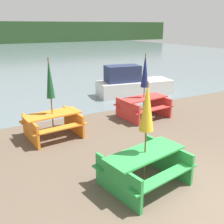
{
  "coord_description": "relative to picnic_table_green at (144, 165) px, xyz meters",
  "views": [
    {
      "loc": [
        -3.8,
        -2.73,
        3.29
      ],
      "look_at": [
        -0.24,
        3.71,
        0.85
      ],
      "focal_mm": 42.0,
      "sensor_mm": 36.0,
      "label": 1
    }
  ],
  "objects": [
    {
      "name": "ground_plane",
      "position": [
        0.8,
        -1.26,
        -0.46
      ],
      "size": [
        60.0,
        60.0,
        0.0
      ],
      "primitive_type": "plane",
      "color": "brown"
    },
    {
      "name": "umbrella_darkgreen",
      "position": [
        -0.95,
        3.46,
        1.35
      ],
      "size": [
        0.24,
        0.24,
        2.43
      ],
      "color": "brown",
      "rests_on": "ground_plane"
    },
    {
      "name": "umbrella_navy",
      "position": [
        2.55,
        3.62,
        1.27
      ],
      "size": [
        0.28,
        0.28,
        2.35
      ],
      "color": "brown",
      "rests_on": "ground_plane"
    },
    {
      "name": "picnic_table_orange",
      "position": [
        -0.95,
        3.46,
        -0.01
      ],
      "size": [
        1.79,
        1.52,
        0.75
      ],
      "rotation": [
        0.0,
        0.0,
        0.09
      ],
      "color": "orange",
      "rests_on": "ground_plane"
    },
    {
      "name": "boat",
      "position": [
        3.95,
        6.59,
        0.08
      ],
      "size": [
        3.82,
        1.85,
        1.48
      ],
      "rotation": [
        0.0,
        0.0,
        -0.15
      ],
      "color": "silver",
      "rests_on": "water"
    },
    {
      "name": "umbrella_gold",
      "position": [
        -0.0,
        0.0,
        1.28
      ],
      "size": [
        0.3,
        0.3,
        2.27
      ],
      "color": "brown",
      "rests_on": "ground_plane"
    },
    {
      "name": "picnic_table_green",
      "position": [
        0.0,
        0.0,
        0.0
      ],
      "size": [
        1.98,
        1.66,
        0.76
      ],
      "rotation": [
        0.0,
        0.0,
        0.17
      ],
      "color": "green",
      "rests_on": "ground_plane"
    },
    {
      "name": "water",
      "position": [
        0.8,
        29.89,
        -0.47
      ],
      "size": [
        60.0,
        50.0,
        0.0
      ],
      "color": "slate",
      "rests_on": "ground_plane"
    },
    {
      "name": "picnic_table_red",
      "position": [
        2.55,
        3.62,
        0.0
      ],
      "size": [
        1.89,
        1.52,
        0.76
      ],
      "rotation": [
        0.0,
        0.0,
        0.08
      ],
      "color": "red",
      "rests_on": "ground_plane"
    }
  ]
}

